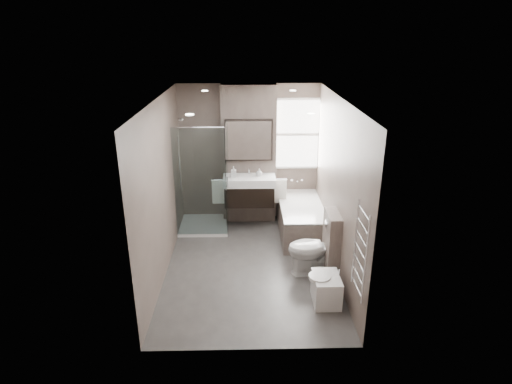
{
  "coord_description": "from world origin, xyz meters",
  "views": [
    {
      "loc": [
        -0.06,
        -5.91,
        3.51
      ],
      "look_at": [
        0.09,
        0.15,
        1.19
      ],
      "focal_mm": 30.0,
      "sensor_mm": 36.0,
      "label": 1
    }
  ],
  "objects_px": {
    "bathtub": "(301,218)",
    "bidet": "(326,288)",
    "toilet": "(315,249)",
    "vanity": "(249,190)"
  },
  "relations": [
    {
      "from": "vanity",
      "to": "bathtub",
      "type": "distance_m",
      "value": 1.07
    },
    {
      "from": "bathtub",
      "to": "bidet",
      "type": "xyz_separation_m",
      "value": [
        0.09,
        -2.08,
        -0.11
      ]
    },
    {
      "from": "vanity",
      "to": "toilet",
      "type": "xyz_separation_m",
      "value": [
        0.97,
        -1.65,
        -0.33
      ]
    },
    {
      "from": "bathtub",
      "to": "bidet",
      "type": "relative_size",
      "value": 3.13
    },
    {
      "from": "bathtub",
      "to": "vanity",
      "type": "bearing_deg",
      "value": 160.63
    },
    {
      "from": "toilet",
      "to": "bidet",
      "type": "xyz_separation_m",
      "value": [
        0.04,
        -0.76,
        -0.2
      ]
    },
    {
      "from": "bathtub",
      "to": "toilet",
      "type": "relative_size",
      "value": 1.95
    },
    {
      "from": "vanity",
      "to": "bidet",
      "type": "height_order",
      "value": "vanity"
    },
    {
      "from": "bidet",
      "to": "toilet",
      "type": "bearing_deg",
      "value": 93.36
    },
    {
      "from": "bathtub",
      "to": "toilet",
      "type": "height_order",
      "value": "toilet"
    }
  ]
}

